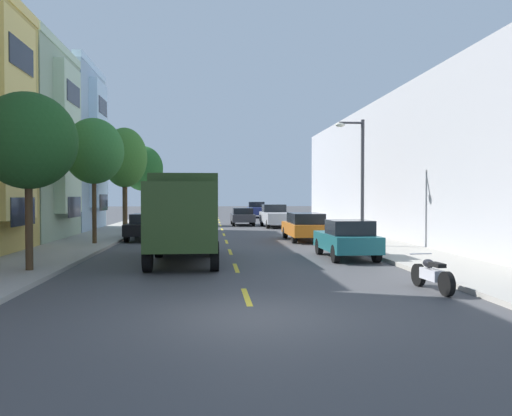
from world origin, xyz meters
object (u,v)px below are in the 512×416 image
object	(u,v)px
parked_hatchback_teal	(347,239)
street_tree_farthest	(143,169)
parked_sedan_black	(147,226)
parked_suv_forest	(181,208)
parked_pickup_silver	(276,216)
street_tree_nearest	(28,141)
street_lamp	(359,171)
moving_charcoal_sedan	(242,216)
parked_pickup_navy	(257,210)
parked_motorcycle	(432,275)
street_tree_second	(94,151)
delivery_box_truck	(185,211)
street_tree_third	(125,158)
parked_wagon_orange	(305,226)

from	to	relation	value
parked_hatchback_teal	street_tree_farthest	bearing A→B (deg)	114.18
parked_sedan_black	parked_hatchback_teal	world-z (taller)	parked_hatchback_teal
parked_suv_forest	parked_pickup_silver	size ratio (longest dim) A/B	0.90
street_tree_nearest	street_lamp	distance (m)	14.10
parked_sedan_black	parked_suv_forest	xyz separation A→B (m)	(0.11, 32.50, 0.24)
street_tree_farthest	moving_charcoal_sedan	bearing A→B (deg)	-7.45
parked_hatchback_teal	parked_pickup_navy	distance (m)	38.44
parked_motorcycle	street_tree_second	bearing A→B (deg)	131.03
street_tree_nearest	moving_charcoal_sedan	world-z (taller)	street_tree_nearest
street_tree_second	parked_sedan_black	world-z (taller)	street_tree_second
delivery_box_truck	parked_sedan_black	xyz separation A→B (m)	(-2.56, 9.56, -1.09)
street_tree_third	parked_pickup_silver	size ratio (longest dim) A/B	1.26
street_tree_farthest	parked_pickup_silver	size ratio (longest dim) A/B	1.20
parked_pickup_navy	parked_wagon_orange	world-z (taller)	parked_pickup_navy
street_tree_farthest	moving_charcoal_sedan	size ratio (longest dim) A/B	1.42
street_tree_second	moving_charcoal_sedan	bearing A→B (deg)	64.32
parked_pickup_silver	parked_hatchback_teal	bearing A→B (deg)	-89.59
parked_pickup_navy	parked_wagon_orange	distance (m)	30.45
parked_pickup_silver	street_tree_nearest	bearing A→B (deg)	-114.20
street_tree_nearest	moving_charcoal_sedan	size ratio (longest dim) A/B	1.21
street_tree_farthest	parked_sedan_black	distance (m)	15.21
street_tree_nearest	parked_sedan_black	world-z (taller)	street_tree_nearest
parked_motorcycle	street_tree_nearest	bearing A→B (deg)	161.41
street_lamp	parked_motorcycle	world-z (taller)	street_lamp
parked_hatchback_teal	parked_suv_forest	bearing A→B (deg)	101.64
street_lamp	parked_hatchback_teal	distance (m)	4.86
parked_sedan_black	parked_pickup_silver	xyz separation A→B (m)	(8.61, 11.06, 0.08)
street_tree_third	street_lamp	xyz separation A→B (m)	(12.33, -11.30, -1.35)
street_tree_nearest	street_tree_farthest	size ratio (longest dim) A/B	0.85
parked_motorcycle	parked_sedan_black	bearing A→B (deg)	119.07
street_tree_second	parked_suv_forest	size ratio (longest dim) A/B	1.24
parked_pickup_navy	moving_charcoal_sedan	distance (m)	15.68
parked_wagon_orange	moving_charcoal_sedan	size ratio (longest dim) A/B	1.04
delivery_box_truck	parked_pickup_silver	size ratio (longest dim) A/B	1.34
street_tree_farthest	parked_pickup_navy	xyz separation A→B (m)	(10.80, 14.40, -3.84)
parked_hatchback_teal	street_tree_third	bearing A→B (deg)	125.77
street_lamp	parked_motorcycle	size ratio (longest dim) A/B	2.80
parked_hatchback_teal	parked_pickup_silver	bearing A→B (deg)	90.41
street_tree_farthest	parked_hatchback_teal	distance (m)	26.65
street_tree_second	parked_pickup_navy	xyz separation A→B (m)	(10.80, 32.52, -3.72)
street_tree_farthest	parked_hatchback_teal	bearing A→B (deg)	-65.82
parked_pickup_navy	moving_charcoal_sedan	bearing A→B (deg)	-99.53
street_tree_nearest	delivery_box_truck	xyz separation A→B (m)	(4.60, 3.08, -2.25)
street_lamp	parked_hatchback_teal	bearing A→B (deg)	-112.56
parked_pickup_silver	street_tree_farthest	bearing A→B (deg)	161.86
street_tree_second	street_tree_third	size ratio (longest dim) A/B	0.89
parked_suv_forest	parked_motorcycle	distance (m)	49.71
parked_motorcycle	parked_suv_forest	bearing A→B (deg)	100.43
street_tree_second	street_tree_third	bearing A→B (deg)	90.00
street_tree_nearest	parked_pickup_navy	size ratio (longest dim) A/B	1.02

